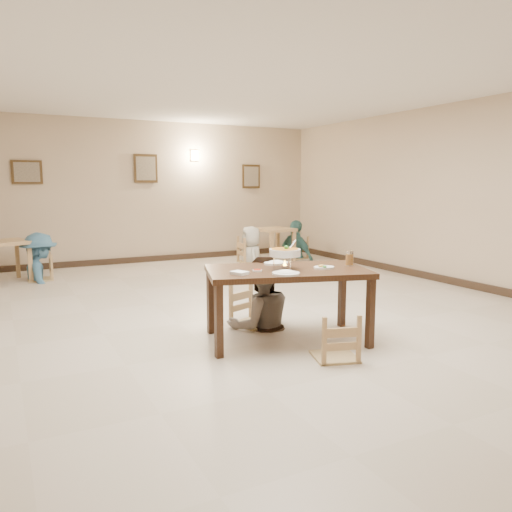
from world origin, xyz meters
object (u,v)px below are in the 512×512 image
chair_near (336,315)px  bg_diner_d (296,220)px  bg_chair_lr (39,256)px  curry_warmer (285,253)px  bg_diner_b (38,233)px  drink_glass (350,259)px  bg_table_left (5,248)px  bg_table_right (275,234)px  main_table (287,276)px  bg_chair_rr (296,238)px  bg_diner_c (251,226)px  chair_far (253,288)px  bg_chair_rl (251,238)px  main_diner (261,257)px

chair_near → bg_diner_d: 6.58m
chair_near → bg_chair_lr: (-2.23, 5.62, -0.00)m
curry_warmer → bg_diner_b: bg_diner_b is taller
chair_near → curry_warmer: 0.89m
drink_glass → bg_table_left: (-3.34, 5.14, -0.28)m
bg_table_right → curry_warmer: bearing=-118.5°
main_table → bg_diner_d: size_ratio=1.08×
bg_chair_rr → main_table: bearing=-46.7°
main_table → bg_chair_lr: (-2.10, 4.93, -0.27)m
bg_table_left → bg_chair_lr: bearing=-7.4°
drink_glass → bg_diner_d: (2.55, 5.20, 0.01)m
bg_table_left → bg_diner_c: bearing=-0.1°
bg_table_left → bg_diner_c: bg_diner_c is taller
chair_far → bg_chair_rr: 5.48m
bg_diner_d → bg_table_left: bearing=77.0°
main_table → bg_diner_c: bg_diner_c is taller
bg_chair_rr → bg_diner_b: size_ratio=0.56×
bg_diner_c → bg_diner_d: size_ratio=0.90×
bg_chair_rl → bg_diner_c: bg_diner_c is taller
chair_far → curry_warmer: curry_warmer is taller
chair_near → bg_diner_d: bearing=-101.0°
bg_chair_lr → drink_glass: bearing=29.6°
bg_diner_d → bg_chair_rr: bearing=166.3°
chair_near → bg_diner_c: 6.03m
curry_warmer → bg_chair_lr: bearing=112.8°
bg_chair_rr → bg_diner_d: 0.40m
chair_near → drink_glass: 0.92m
curry_warmer → bg_diner_d: size_ratio=0.21×
chair_near → bg_diner_c: bg_diner_c is taller
chair_far → drink_glass: 1.21m
main_table → bg_table_left: main_table is taller
curry_warmer → drink_glass: (0.75, -0.14, -0.10)m
chair_far → bg_table_right: bearing=36.8°
bg_table_right → bg_table_left: bearing=-180.0°
bg_chair_rr → bg_diner_b: 5.38m
curry_warmer → bg_diner_b: size_ratio=0.22×
main_table → bg_diner_c: bearing=84.0°
bg_diner_b → bg_diner_d: bearing=-97.0°
bg_chair_rr → main_diner: bearing=-50.0°
drink_glass → bg_chair_lr: bearing=119.1°
bg_chair_rl → main_diner: bearing=159.4°
drink_glass → bg_chair_lr: 5.81m
bg_diner_b → drink_glass: bearing=-159.4°
chair_near → bg_table_left: 6.33m
chair_far → bg_chair_rr: (3.32, 4.36, 0.01)m
main_table → bg_chair_lr: bg_chair_lr is taller
main_diner → bg_diner_b: size_ratio=1.00×
bg_table_left → bg_chair_lr: 0.55m
chair_far → bg_diner_c: size_ratio=0.58×
chair_near → bg_table_right: bearing=-96.6°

